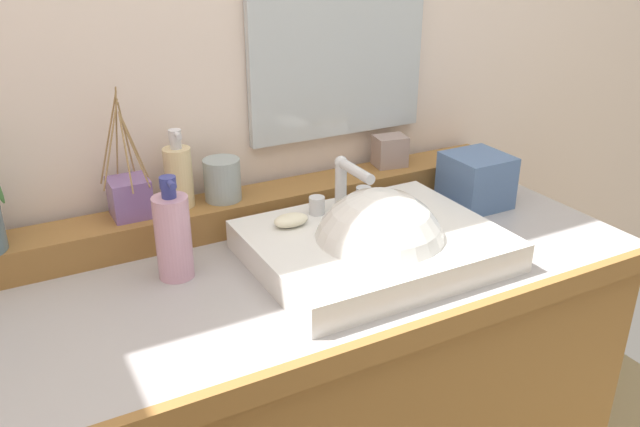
{
  "coord_description": "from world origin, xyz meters",
  "views": [
    {
      "loc": [
        -0.45,
        -0.98,
        1.48
      ],
      "look_at": [
        0.07,
        -0.02,
        1.0
      ],
      "focal_mm": 36.58,
      "sensor_mm": 36.0,
      "label": 1
    }
  ],
  "objects_px": {
    "reed_diffuser": "(130,196)",
    "trinket_box": "(390,151)",
    "sink_basin": "(377,251)",
    "tumbler_cup": "(222,180)",
    "tissue_box": "(476,180)",
    "soap_dispenser": "(179,175)",
    "soap_bar": "(291,220)",
    "lotion_bottle": "(173,235)"
  },
  "relations": [
    {
      "from": "soap_bar",
      "to": "lotion_bottle",
      "type": "height_order",
      "value": "lotion_bottle"
    },
    {
      "from": "sink_basin",
      "to": "tumbler_cup",
      "type": "relative_size",
      "value": 5.26
    },
    {
      "from": "tumbler_cup",
      "to": "tissue_box",
      "type": "distance_m",
      "value": 0.57
    },
    {
      "from": "lotion_bottle",
      "to": "tissue_box",
      "type": "relative_size",
      "value": 1.49
    },
    {
      "from": "soap_bar",
      "to": "soap_dispenser",
      "type": "bearing_deg",
      "value": 133.26
    },
    {
      "from": "trinket_box",
      "to": "tissue_box",
      "type": "relative_size",
      "value": 0.56
    },
    {
      "from": "tissue_box",
      "to": "soap_dispenser",
      "type": "bearing_deg",
      "value": 165.98
    },
    {
      "from": "lotion_bottle",
      "to": "tissue_box",
      "type": "bearing_deg",
      "value": 0.12
    },
    {
      "from": "sink_basin",
      "to": "tumbler_cup",
      "type": "bearing_deg",
      "value": 126.19
    },
    {
      "from": "trinket_box",
      "to": "sink_basin",
      "type": "bearing_deg",
      "value": -118.02
    },
    {
      "from": "soap_bar",
      "to": "tumbler_cup",
      "type": "relative_size",
      "value": 0.8
    },
    {
      "from": "soap_bar",
      "to": "tissue_box",
      "type": "distance_m",
      "value": 0.47
    },
    {
      "from": "soap_bar",
      "to": "tumbler_cup",
      "type": "distance_m",
      "value": 0.19
    },
    {
      "from": "soap_dispenser",
      "to": "trinket_box",
      "type": "bearing_deg",
      "value": 0.08
    },
    {
      "from": "trinket_box",
      "to": "tissue_box",
      "type": "distance_m",
      "value": 0.21
    },
    {
      "from": "tumbler_cup",
      "to": "tissue_box",
      "type": "relative_size",
      "value": 0.67
    },
    {
      "from": "sink_basin",
      "to": "trinket_box",
      "type": "relative_size",
      "value": 6.33
    },
    {
      "from": "tissue_box",
      "to": "lotion_bottle",
      "type": "bearing_deg",
      "value": -179.88
    },
    {
      "from": "sink_basin",
      "to": "tissue_box",
      "type": "distance_m",
      "value": 0.37
    },
    {
      "from": "trinket_box",
      "to": "tissue_box",
      "type": "bearing_deg",
      "value": -41.71
    },
    {
      "from": "sink_basin",
      "to": "trinket_box",
      "type": "bearing_deg",
      "value": 52.68
    },
    {
      "from": "soap_bar",
      "to": "reed_diffuser",
      "type": "relative_size",
      "value": 0.27
    },
    {
      "from": "soap_dispenser",
      "to": "tissue_box",
      "type": "distance_m",
      "value": 0.66
    },
    {
      "from": "reed_diffuser",
      "to": "trinket_box",
      "type": "bearing_deg",
      "value": 0.26
    },
    {
      "from": "tumbler_cup",
      "to": "reed_diffuser",
      "type": "distance_m",
      "value": 0.19
    },
    {
      "from": "soap_bar",
      "to": "soap_dispenser",
      "type": "distance_m",
      "value": 0.25
    },
    {
      "from": "tumbler_cup",
      "to": "tissue_box",
      "type": "xyz_separation_m",
      "value": [
        0.55,
        -0.15,
        -0.05
      ]
    },
    {
      "from": "sink_basin",
      "to": "lotion_bottle",
      "type": "relative_size",
      "value": 2.36
    },
    {
      "from": "reed_diffuser",
      "to": "soap_dispenser",
      "type": "bearing_deg",
      "value": 1.16
    },
    {
      "from": "lotion_bottle",
      "to": "soap_bar",
      "type": "bearing_deg",
      "value": -3.33
    },
    {
      "from": "tumbler_cup",
      "to": "reed_diffuser",
      "type": "height_order",
      "value": "reed_diffuser"
    },
    {
      "from": "reed_diffuser",
      "to": "trinket_box",
      "type": "height_order",
      "value": "reed_diffuser"
    },
    {
      "from": "reed_diffuser",
      "to": "tissue_box",
      "type": "xyz_separation_m",
      "value": [
        0.74,
        -0.16,
        -0.05
      ]
    },
    {
      "from": "soap_dispenser",
      "to": "reed_diffuser",
      "type": "distance_m",
      "value": 0.1
    },
    {
      "from": "tumbler_cup",
      "to": "lotion_bottle",
      "type": "bearing_deg",
      "value": -134.93
    },
    {
      "from": "sink_basin",
      "to": "tumbler_cup",
      "type": "distance_m",
      "value": 0.35
    },
    {
      "from": "tissue_box",
      "to": "trinket_box",
      "type": "bearing_deg",
      "value": 128.99
    },
    {
      "from": "trinket_box",
      "to": "soap_bar",
      "type": "bearing_deg",
      "value": -143.83
    },
    {
      "from": "reed_diffuser",
      "to": "tissue_box",
      "type": "distance_m",
      "value": 0.75
    },
    {
      "from": "sink_basin",
      "to": "tumbler_cup",
      "type": "height_order",
      "value": "sink_basin"
    },
    {
      "from": "soap_dispenser",
      "to": "reed_diffuser",
      "type": "height_order",
      "value": "reed_diffuser"
    },
    {
      "from": "soap_bar",
      "to": "tissue_box",
      "type": "bearing_deg",
      "value": 1.77
    }
  ]
}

